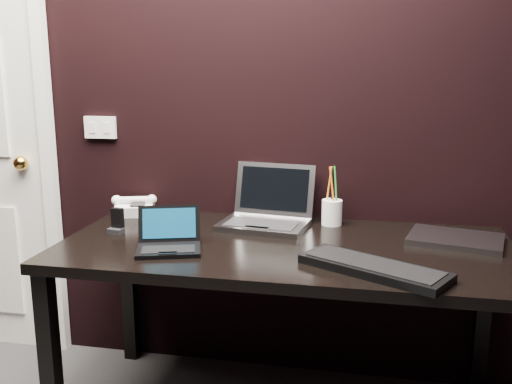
% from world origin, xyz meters
% --- Properties ---
extents(wall_back, '(4.00, 0.00, 4.00)m').
position_xyz_m(wall_back, '(0.00, 1.80, 1.30)').
color(wall_back, black).
rests_on(wall_back, ground).
extents(wall_switch, '(0.15, 0.02, 0.10)m').
position_xyz_m(wall_switch, '(-0.62, 1.79, 1.12)').
color(wall_switch, silver).
rests_on(wall_switch, wall_back).
extents(desk, '(1.70, 0.80, 0.74)m').
position_xyz_m(desk, '(0.30, 1.40, 0.66)').
color(desk, black).
rests_on(desk, ground).
extents(netbook, '(0.28, 0.26, 0.15)m').
position_xyz_m(netbook, '(-0.10, 1.24, 0.77)').
color(netbook, black).
rests_on(netbook, desk).
extents(silver_laptop, '(0.39, 0.36, 0.24)m').
position_xyz_m(silver_laptop, '(0.19, 1.64, 0.79)').
color(silver_laptop, gray).
rests_on(silver_laptop, desk).
extents(ext_keyboard, '(0.51, 0.38, 0.03)m').
position_xyz_m(ext_keyboard, '(0.63, 1.16, 0.76)').
color(ext_keyboard, black).
rests_on(ext_keyboard, desk).
extents(closed_laptop, '(0.39, 0.32, 0.02)m').
position_xyz_m(closed_laptop, '(0.93, 1.55, 0.75)').
color(closed_laptop, '#9FA0A5').
rests_on(closed_laptop, desk).
extents(desk_phone, '(0.21, 0.19, 0.10)m').
position_xyz_m(desk_phone, '(-0.43, 1.70, 0.78)').
color(desk_phone, white).
rests_on(desk_phone, desk).
extents(mobile_phone, '(0.07, 0.06, 0.10)m').
position_xyz_m(mobile_phone, '(-0.38, 1.41, 0.78)').
color(mobile_phone, black).
rests_on(mobile_phone, desk).
extents(pen_cup, '(0.11, 0.11, 0.25)m').
position_xyz_m(pen_cup, '(0.45, 1.70, 0.80)').
color(pen_cup, white).
rests_on(pen_cup, desk).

